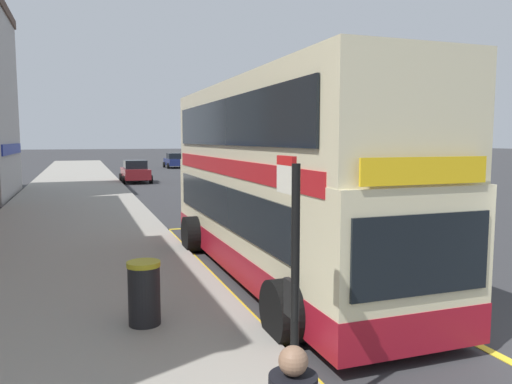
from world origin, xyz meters
TOP-DOWN VIEW (x-y plane):
  - ground_plane at (0.00, 32.00)m, footprint 260.00×260.00m
  - pavement_near at (-7.00, 32.00)m, footprint 6.00×76.00m
  - double_decker_bus at (-2.46, 6.12)m, footprint 3.19×10.40m
  - bus_bay_markings at (-2.49, 5.94)m, footprint 3.01×13.55m
  - bus_stop_sign at (-4.62, 0.28)m, footprint 0.09×0.51m
  - parked_car_maroon_behind at (-2.93, 32.45)m, footprint 2.09×4.20m
  - parked_car_navy_ahead at (3.08, 49.89)m, footprint 2.09×4.20m
  - litter_bin at (-5.79, 3.53)m, footprint 0.54×0.54m

SIDE VIEW (x-z plane):
  - ground_plane at x=0.00m, z-range 0.00..0.00m
  - bus_bay_markings at x=-2.49m, z-range 0.00..0.01m
  - pavement_near at x=-7.00m, z-range 0.00..0.14m
  - litter_bin at x=-5.79m, z-range 0.14..1.18m
  - parked_car_maroon_behind at x=-2.93m, z-range -0.01..1.61m
  - parked_car_navy_ahead at x=3.08m, z-range -0.01..1.61m
  - bus_stop_sign at x=-4.62m, z-range 0.37..3.19m
  - double_decker_bus at x=-2.46m, z-range -0.14..4.26m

